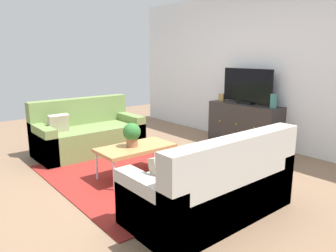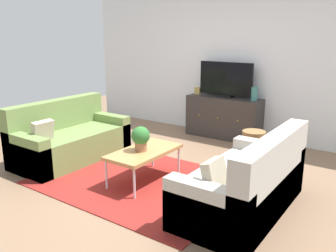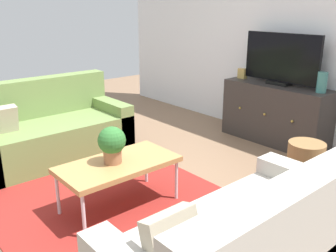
# 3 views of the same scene
# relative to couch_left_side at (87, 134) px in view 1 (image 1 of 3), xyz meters

# --- Properties ---
(ground_plane) EXTENTS (10.00, 10.00, 0.00)m
(ground_plane) POSITION_rel_couch_left_side_xyz_m (1.44, 0.10, -0.29)
(ground_plane) COLOR #84664C
(wall_back) EXTENTS (6.40, 0.12, 2.70)m
(wall_back) POSITION_rel_couch_left_side_xyz_m (1.44, 2.65, 1.06)
(wall_back) COLOR white
(wall_back) RESTS_ON ground_plane
(area_rug) EXTENTS (2.50, 1.90, 0.01)m
(area_rug) POSITION_rel_couch_left_side_xyz_m (1.44, -0.05, -0.28)
(area_rug) COLOR maroon
(area_rug) RESTS_ON ground_plane
(couch_left_side) EXTENTS (0.84, 1.69, 0.87)m
(couch_left_side) POSITION_rel_couch_left_side_xyz_m (0.00, 0.00, 0.00)
(couch_left_side) COLOR olive
(couch_left_side) RESTS_ON ground_plane
(couch_right_side) EXTENTS (0.84, 1.69, 0.87)m
(couch_right_side) POSITION_rel_couch_left_side_xyz_m (2.87, 0.00, 0.00)
(couch_right_side) COLOR #B2ADA3
(couch_right_side) RESTS_ON ground_plane
(coffee_table) EXTENTS (0.52, 0.99, 0.42)m
(coffee_table) POSITION_rel_couch_left_side_xyz_m (1.48, -0.02, 0.10)
(coffee_table) COLOR #B7844C
(coffee_table) RESTS_ON ground_plane
(potted_plant) EXTENTS (0.23, 0.23, 0.31)m
(potted_plant) POSITION_rel_couch_left_side_xyz_m (1.46, -0.05, 0.30)
(potted_plant) COLOR #936042
(potted_plant) RESTS_ON coffee_table
(tv_console) EXTENTS (1.34, 0.47, 0.74)m
(tv_console) POSITION_rel_couch_left_side_xyz_m (1.40, 2.37, 0.08)
(tv_console) COLOR #332D2B
(tv_console) RESTS_ON ground_plane
(flat_screen_tv) EXTENTS (1.00, 0.16, 0.62)m
(flat_screen_tv) POSITION_rel_couch_left_side_xyz_m (1.40, 2.39, 0.76)
(flat_screen_tv) COLOR black
(flat_screen_tv) RESTS_ON tv_console
(glass_vase) EXTENTS (0.11, 0.11, 0.23)m
(glass_vase) POSITION_rel_couch_left_side_xyz_m (1.95, 2.37, 0.56)
(glass_vase) COLOR teal
(glass_vase) RESTS_ON tv_console
(mantel_clock) EXTENTS (0.11, 0.07, 0.13)m
(mantel_clock) POSITION_rel_couch_left_side_xyz_m (0.84, 2.37, 0.51)
(mantel_clock) COLOR tan
(mantel_clock) RESTS_ON tv_console
(wicker_basket) EXTENTS (0.34, 0.34, 0.45)m
(wicker_basket) POSITION_rel_couch_left_side_xyz_m (2.31, 1.53, -0.07)
(wicker_basket) COLOR olive
(wicker_basket) RESTS_ON ground_plane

